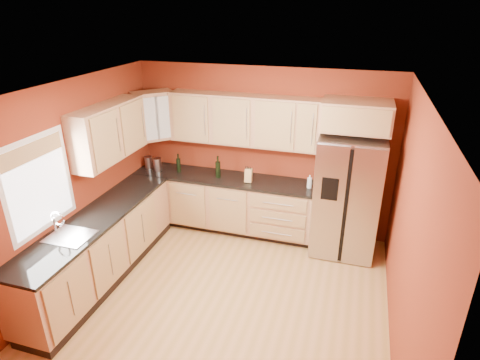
# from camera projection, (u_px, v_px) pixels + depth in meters

# --- Properties ---
(floor) EXTENTS (4.00, 4.00, 0.00)m
(floor) POSITION_uv_depth(u_px,v_px,m) (222.00, 300.00, 5.05)
(floor) COLOR #AD8443
(floor) RESTS_ON ground
(ceiling) EXTENTS (4.00, 4.00, 0.00)m
(ceiling) POSITION_uv_depth(u_px,v_px,m) (217.00, 93.00, 4.00)
(ceiling) COLOR white
(ceiling) RESTS_ON wall_back
(wall_back) EXTENTS (4.00, 0.04, 2.60)m
(wall_back) POSITION_uv_depth(u_px,v_px,m) (262.00, 151.00, 6.28)
(wall_back) COLOR maroon
(wall_back) RESTS_ON floor
(wall_front) EXTENTS (4.00, 0.04, 2.60)m
(wall_front) POSITION_uv_depth(u_px,v_px,m) (123.00, 338.00, 2.77)
(wall_front) COLOR maroon
(wall_front) RESTS_ON floor
(wall_left) EXTENTS (0.04, 4.00, 2.60)m
(wall_left) POSITION_uv_depth(u_px,v_px,m) (71.00, 187.00, 5.06)
(wall_left) COLOR maroon
(wall_left) RESTS_ON floor
(wall_right) EXTENTS (0.04, 4.00, 2.60)m
(wall_right) POSITION_uv_depth(u_px,v_px,m) (409.00, 236.00, 3.99)
(wall_right) COLOR maroon
(wall_right) RESTS_ON floor
(base_cabinets_back) EXTENTS (2.90, 0.60, 0.88)m
(base_cabinets_back) POSITION_uv_depth(u_px,v_px,m) (224.00, 204.00, 6.51)
(base_cabinets_back) COLOR #9E6E4D
(base_cabinets_back) RESTS_ON floor
(base_cabinets_left) EXTENTS (0.60, 2.80, 0.88)m
(base_cabinets_left) POSITION_uv_depth(u_px,v_px,m) (101.00, 248.00, 5.32)
(base_cabinets_left) COLOR #9E6E4D
(base_cabinets_left) RESTS_ON floor
(countertop_back) EXTENTS (2.90, 0.62, 0.04)m
(countertop_back) POSITION_uv_depth(u_px,v_px,m) (223.00, 178.00, 6.31)
(countertop_back) COLOR black
(countertop_back) RESTS_ON base_cabinets_back
(countertop_left) EXTENTS (0.62, 2.80, 0.04)m
(countertop_left) POSITION_uv_depth(u_px,v_px,m) (96.00, 218.00, 5.14)
(countertop_left) COLOR black
(countertop_left) RESTS_ON base_cabinets_left
(upper_cabinets_back) EXTENTS (2.30, 0.33, 0.75)m
(upper_cabinets_back) POSITION_uv_depth(u_px,v_px,m) (244.00, 120.00, 5.99)
(upper_cabinets_back) COLOR #9E6E4D
(upper_cabinets_back) RESTS_ON wall_back
(upper_cabinets_left) EXTENTS (0.33, 1.35, 0.75)m
(upper_cabinets_left) POSITION_uv_depth(u_px,v_px,m) (109.00, 132.00, 5.44)
(upper_cabinets_left) COLOR #9E6E4D
(upper_cabinets_left) RESTS_ON wall_left
(corner_upper_cabinet) EXTENTS (0.67, 0.67, 0.75)m
(corner_upper_cabinet) POSITION_uv_depth(u_px,v_px,m) (154.00, 116.00, 6.22)
(corner_upper_cabinet) COLOR #9E6E4D
(corner_upper_cabinet) RESTS_ON wall_back
(over_fridge_cabinet) EXTENTS (0.92, 0.60, 0.40)m
(over_fridge_cabinet) POSITION_uv_depth(u_px,v_px,m) (356.00, 115.00, 5.35)
(over_fridge_cabinet) COLOR #9E6E4D
(over_fridge_cabinet) RESTS_ON wall_back
(refrigerator) EXTENTS (0.90, 0.75, 1.78)m
(refrigerator) POSITION_uv_depth(u_px,v_px,m) (347.00, 196.00, 5.75)
(refrigerator) COLOR #AEADB2
(refrigerator) RESTS_ON floor
(window) EXTENTS (0.03, 0.90, 1.00)m
(window) POSITION_uv_depth(u_px,v_px,m) (39.00, 185.00, 4.51)
(window) COLOR white
(window) RESTS_ON wall_left
(sink_faucet) EXTENTS (0.50, 0.42, 0.30)m
(sink_faucet) POSITION_uv_depth(u_px,v_px,m) (68.00, 225.00, 4.63)
(sink_faucet) COLOR silver
(sink_faucet) RESTS_ON countertop_left
(canister_left) EXTENTS (0.17, 0.17, 0.22)m
(canister_left) POSITION_uv_depth(u_px,v_px,m) (157.00, 164.00, 6.50)
(canister_left) COLOR #AEADB2
(canister_left) RESTS_ON countertop_back
(canister_right) EXTENTS (0.16, 0.16, 0.20)m
(canister_right) POSITION_uv_depth(u_px,v_px,m) (149.00, 162.00, 6.60)
(canister_right) COLOR #AEADB2
(canister_right) RESTS_ON countertop_back
(wine_bottle_a) EXTENTS (0.09, 0.09, 0.31)m
(wine_bottle_a) POSITION_uv_depth(u_px,v_px,m) (178.00, 163.00, 6.43)
(wine_bottle_a) COLOR black
(wine_bottle_a) RESTS_ON countertop_back
(wine_bottle_b) EXTENTS (0.09, 0.09, 0.35)m
(wine_bottle_b) POSITION_uv_depth(u_px,v_px,m) (218.00, 167.00, 6.22)
(wine_bottle_b) COLOR black
(wine_bottle_b) RESTS_ON countertop_back
(knife_block) EXTENTS (0.11, 0.10, 0.21)m
(knife_block) POSITION_uv_depth(u_px,v_px,m) (249.00, 175.00, 6.09)
(knife_block) COLOR tan
(knife_block) RESTS_ON countertop_back
(soap_dispenser) EXTENTS (0.09, 0.09, 0.20)m
(soap_dispenser) POSITION_uv_depth(u_px,v_px,m) (309.00, 182.00, 5.90)
(soap_dispenser) COLOR silver
(soap_dispenser) RESTS_ON countertop_back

